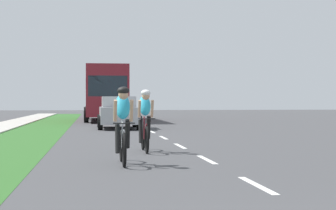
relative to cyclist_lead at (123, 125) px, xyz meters
name	(u,v)px	position (x,y,z in m)	size (l,w,h in m)	color
ground_plane	(153,132)	(1.89, 11.65, -0.81)	(120.00, 120.00, 0.00)	#424244
grass_verge	(33,133)	(-3.00, 11.65, -0.81)	(2.52, 70.00, 0.01)	#2D6026
lane_markings_center	(144,128)	(1.89, 15.65, -0.81)	(0.12, 54.07, 0.01)	white
cyclist_lead	(123,125)	(0.00, 0.00, 0.00)	(0.42, 1.72, 1.58)	black
cyclist_trailing	(145,120)	(0.71, 2.75, 0.00)	(0.42, 1.72, 1.58)	black
sedan_silver	(118,112)	(0.61, 15.13, -0.04)	(1.98, 4.30, 1.52)	#A5A8AD
bus_maroon	(105,91)	(0.26, 26.39, 1.17)	(2.78, 11.60, 3.48)	maroon
pickup_blue	(104,106)	(0.51, 45.68, 0.02)	(2.22, 5.10, 1.64)	#23389E
suv_white	(98,104)	(0.09, 58.67, 0.14)	(2.15, 4.70, 1.79)	silver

